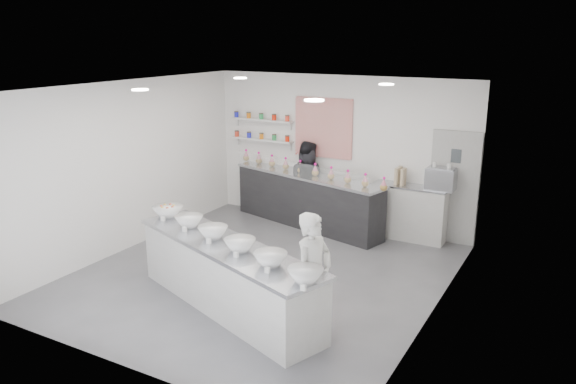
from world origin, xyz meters
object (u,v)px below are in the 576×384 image
Objects in this scene: back_bar at (307,200)px; staff_left at (306,182)px; espresso_ledge at (409,212)px; staff_right at (307,184)px; espresso_machine at (441,179)px; prep_counter at (227,276)px; woman_prep at (313,277)px.

back_bar is 0.43m from staff_left.
espresso_ledge is 0.89× the size of staff_right.
espresso_machine is at bearing 165.27° from staff_right.
prep_counter is 1.02× the size of back_bar.
espresso_machine is at bearing 84.51° from prep_counter.
staff_right is at bearing 179.87° from espresso_ledge.
staff_left is (-0.16, 0.25, 0.31)m from back_bar.
staff_left is at bearing 39.92° from woman_prep.
espresso_ledge is at bearing 91.27° from prep_counter.
woman_prep is (2.06, -3.88, 0.30)m from back_bar.
prep_counter is 2.10× the size of woman_prep.
prep_counter is 2.23× the size of staff_right.
espresso_machine is (0.55, 0.00, 0.72)m from espresso_ledge.
espresso_ledge is 2.72× the size of espresso_machine.
back_bar reaches higher than prep_counter.
staff_right is (-0.13, 0.25, 0.25)m from back_bar.
espresso_machine is (2.57, 0.25, 0.70)m from back_bar.
woman_prep is (1.42, -0.15, 0.36)m from prep_counter.
prep_counter is at bearing -65.77° from back_bar.
espresso_machine reaches higher than back_bar.
staff_right reaches higher than espresso_machine.
woman_prep is at bearing -89.46° from espresso_ledge.
woman_prep is 0.99× the size of staff_left.
espresso_machine is 4.18m from woman_prep.
espresso_ledge is at bearing 12.21° from woman_prep.
staff_right reaches higher than prep_counter.
prep_counter is 1.47m from woman_prep.
prep_counter is at bearing -115.91° from espresso_machine.
espresso_ledge is (1.38, 3.97, 0.04)m from prep_counter.
espresso_ledge reaches higher than prep_counter.
woman_prep reaches higher than prep_counter.
espresso_ledge is 0.84× the size of woman_prep.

